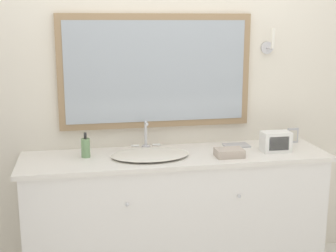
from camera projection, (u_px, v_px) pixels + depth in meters
The scene contains 8 objects.
wall_back at pixel (167, 95), 3.37m from camera, with size 8.00×0.18×2.55m.
vanity_counter at pixel (176, 217), 3.26m from camera, with size 2.08×0.55×0.92m.
sink_basin at pixel (150, 154), 3.10m from camera, with size 0.52×0.39×0.21m.
soap_bottle at pixel (86, 147), 3.09m from camera, with size 0.06×0.06×0.17m.
appliance_box at pixel (276, 142), 3.22m from camera, with size 0.20×0.12×0.14m.
picture_frame at pixel (293, 135), 3.45m from camera, with size 0.08×0.01×0.11m.
hand_towel_near_sink at pixel (229, 153), 3.11m from camera, with size 0.18×0.13×0.05m.
metal_tray at pixel (236, 145), 3.37m from camera, with size 0.18×0.13×0.01m.
Camera 1 is at (-0.63, -2.69, 1.80)m, focal length 50.00 mm.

